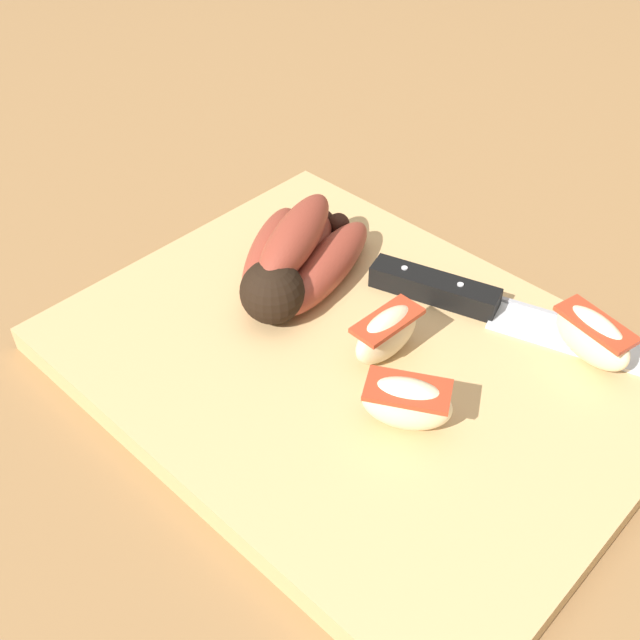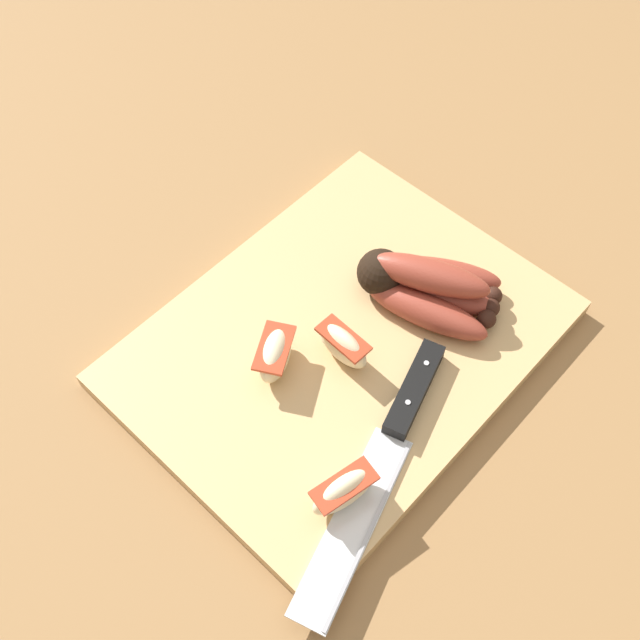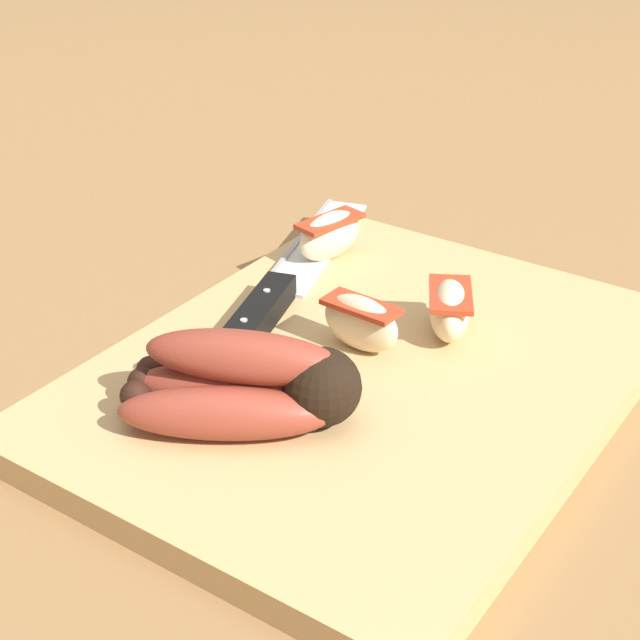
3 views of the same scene
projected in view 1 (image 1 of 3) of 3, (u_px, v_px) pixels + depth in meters
name	position (u px, v px, depth m)	size (l,w,h in m)	color
ground_plane	(368.00, 365.00, 0.57)	(6.00, 6.00, 0.00)	olive
cutting_board	(360.00, 368.00, 0.55)	(0.40, 0.31, 0.02)	tan
banana_bunch	(295.00, 260.00, 0.59)	(0.12, 0.15, 0.06)	black
chefs_knife	(492.00, 306.00, 0.58)	(0.28, 0.11, 0.02)	silver
apple_wedge_near	(592.00, 337.00, 0.53)	(0.07, 0.04, 0.04)	beige
apple_wedge_middle	(388.00, 332.00, 0.53)	(0.03, 0.06, 0.04)	beige
apple_wedge_far	(407.00, 402.00, 0.49)	(0.06, 0.05, 0.04)	beige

